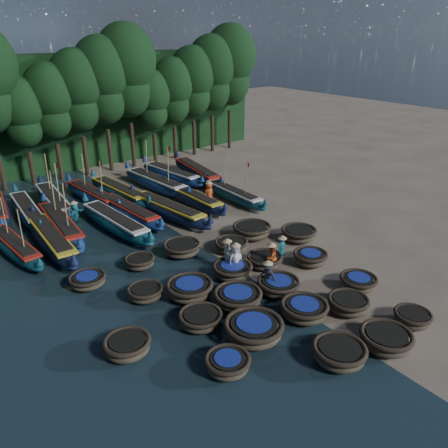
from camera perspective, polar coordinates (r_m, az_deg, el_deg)
ground at (r=24.55m, az=-0.23°, el=-4.76°), size 120.00×120.00×0.00m
foliage_wall at (r=43.22m, az=-20.04°, el=13.50°), size 40.00×3.00×10.00m
coracle_2 at (r=18.05m, az=14.80°, el=-15.97°), size 2.49×2.49×0.77m
coracle_3 at (r=19.26m, az=20.39°, el=-13.92°), size 2.56×2.56×0.77m
coracle_4 at (r=21.04m, az=23.40°, el=-11.16°), size 1.65×1.65×0.66m
coracle_5 at (r=17.13m, az=0.47°, el=-17.74°), size 2.13×2.13×0.68m
coracle_6 at (r=18.60m, az=3.89°, el=-13.54°), size 3.08×3.08×0.85m
coracle_7 at (r=20.08m, az=10.44°, el=-10.92°), size 2.61×2.61×0.77m
coracle_8 at (r=20.93m, az=15.90°, el=-9.99°), size 2.03×2.03×0.75m
coracle_9 at (r=22.83m, az=17.14°, el=-7.21°), size 2.09×2.09×0.67m
coracle_10 at (r=18.23m, az=-12.51°, el=-15.27°), size 2.04×2.04×0.76m
coracle_11 at (r=19.32m, az=-3.09°, el=-12.24°), size 1.95×1.95×0.69m
coracle_12 at (r=20.57m, az=1.81°, el=-9.56°), size 2.57×2.57×0.76m
coracle_13 at (r=21.65m, az=7.12°, el=-7.94°), size 2.61×2.61×0.72m
coracle_14 at (r=24.41m, az=11.21°, el=-4.31°), size 2.18×2.18×0.73m
coracle_15 at (r=21.37m, az=-10.23°, el=-8.77°), size 2.03×2.03×0.66m
coracle_16 at (r=21.19m, az=-4.50°, el=-8.43°), size 2.31×2.31×0.81m
coracle_17 at (r=22.71m, az=1.12°, el=-6.03°), size 2.29×2.29×0.77m
coracle_18 at (r=23.87m, az=5.36°, el=-4.71°), size 2.32×2.32×0.67m
coracle_19 at (r=27.03m, az=9.73°, el=-1.24°), size 2.44×2.44×0.78m
coracle_20 at (r=23.04m, az=-17.39°, el=-7.00°), size 1.92×1.92×0.63m
coracle_21 at (r=24.05m, az=-10.94°, el=-4.86°), size 1.91×1.91×0.66m
coracle_22 at (r=25.04m, az=-5.52°, el=-3.14°), size 2.18×2.18×0.76m
coracle_23 at (r=25.35m, az=0.95°, el=-2.78°), size 2.34×2.34×0.69m
coracle_24 at (r=27.06m, az=3.66°, el=-0.82°), size 2.68×2.68×0.84m
long_boat_1 at (r=27.65m, az=-25.65°, el=-2.67°), size 2.12×7.53×3.22m
long_boat_2 at (r=27.49m, az=-21.57°, el=-1.91°), size 1.82×8.73×1.54m
long_boat_3 at (r=29.31m, az=-20.56°, el=-0.11°), size 2.19×8.96×3.82m
long_boat_4 at (r=28.72m, az=-14.04°, el=0.23°), size 2.19×8.76×1.55m
long_boat_5 at (r=30.36m, az=-12.32°, el=1.61°), size 2.16×8.04×1.42m
long_boat_6 at (r=30.07m, az=-7.33°, el=1.86°), size 2.74×8.71×1.55m
long_boat_7 at (r=32.14m, az=-4.13°, el=3.37°), size 1.58×7.98×1.40m
long_boat_8 at (r=32.92m, az=1.20°, el=3.91°), size 1.49×7.67×3.26m
long_boat_11 at (r=32.62m, az=-24.28°, el=1.59°), size 1.93×8.33×1.47m
long_boat_12 at (r=33.53m, az=-21.32°, el=2.76°), size 2.30×8.97×3.82m
long_boat_13 at (r=34.16m, az=-16.81°, el=3.66°), size 2.22×8.07×3.45m
long_boat_14 at (r=34.19m, az=-13.52°, el=4.11°), size 2.31×8.59×1.52m
long_boat_15 at (r=35.65m, az=-8.88°, el=5.36°), size 2.38×8.98×3.83m
long_boat_16 at (r=37.84m, az=-6.88°, el=6.49°), size 2.42×8.26×1.46m
long_boat_17 at (r=38.04m, az=-3.53°, el=6.80°), size 2.88×9.02×1.60m
fisherman_0 at (r=22.75m, az=1.51°, el=-4.55°), size 0.88×0.58×1.98m
fisherman_1 at (r=24.19m, az=7.55°, el=-3.09°), size 0.59×0.52×1.73m
fisherman_2 at (r=23.33m, az=6.17°, el=-4.23°), size 0.80×0.65×1.74m
fisherman_3 at (r=21.46m, az=5.66°, el=-6.81°), size 0.93×1.20×1.84m
fisherman_4 at (r=23.10m, az=0.42°, el=-4.02°), size 0.95×1.13×2.01m
fisherman_5 at (r=29.84m, az=-18.85°, el=1.19°), size 1.53×1.47×1.94m
fisherman_6 at (r=31.99m, az=-1.97°, el=4.07°), size 0.92×0.67×1.94m
tree_5 at (r=38.56m, az=-24.95°, el=13.11°), size 3.68×3.68×8.68m
tree_6 at (r=39.03m, az=-21.80°, el=14.74°), size 4.09×4.09×9.65m
tree_7 at (r=39.65m, az=-18.68°, el=16.28°), size 4.51×4.51×10.63m
tree_8 at (r=40.40m, az=-15.63°, el=17.72°), size 4.92×4.92×11.60m
tree_9 at (r=41.28m, az=-12.65°, el=19.06°), size 5.34×5.34×12.58m
tree_10 at (r=42.60m, az=-9.43°, el=15.77°), size 3.68×3.68×8.68m
tree_11 at (r=43.65m, az=-6.73°, el=17.01°), size 4.09×4.09×9.65m
tree_12 at (r=44.79m, az=-4.13°, el=18.15°), size 4.51×4.51×10.63m
tree_13 at (r=46.04m, az=-1.64°, el=19.20°), size 4.92×4.92×11.60m
tree_14 at (r=47.37m, az=0.75°, el=20.15°), size 5.34×5.34×12.58m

